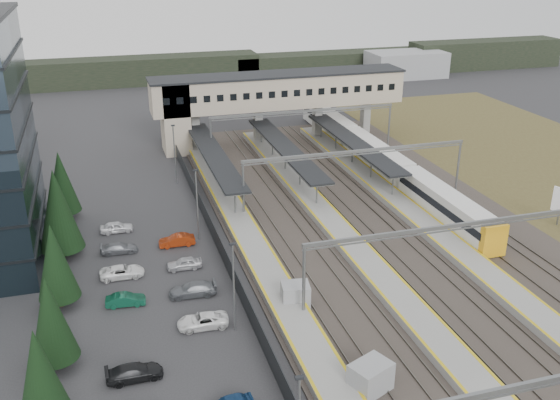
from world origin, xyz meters
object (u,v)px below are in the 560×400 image
object	(u,v)px
relay_cabin_near	(370,378)
footbridge	(262,95)
train	(377,157)
relay_cabin_far	(295,295)

from	to	relation	value
relay_cabin_near	footbridge	distance (m)	61.24
footbridge	relay_cabin_near	bearing A→B (deg)	-97.66
relay_cabin_near	train	size ratio (longest dim) A/B	0.06
train	footbridge	bearing A→B (deg)	126.25
relay_cabin_near	relay_cabin_far	distance (m)	12.50
relay_cabin_far	footbridge	bearing A→B (deg)	78.49
relay_cabin_far	train	bearing A→B (deg)	54.71
relay_cabin_near	footbridge	world-z (taller)	footbridge
relay_cabin_near	footbridge	xyz separation A→B (m)	(8.11, 60.33, 6.74)
relay_cabin_near	footbridge	bearing A→B (deg)	82.34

